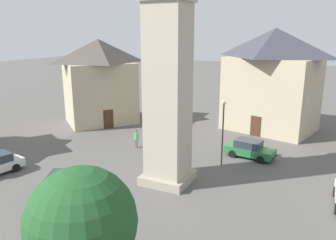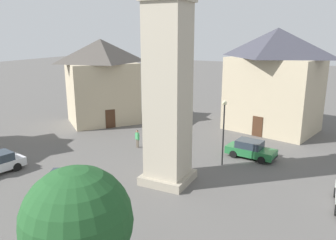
# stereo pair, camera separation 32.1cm
# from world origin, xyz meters

# --- Properties ---
(ground_plane) EXTENTS (200.00, 200.00, 0.00)m
(ground_plane) POSITION_xyz_m (0.00, 0.00, 0.00)
(ground_plane) COLOR #565451
(car_blue_kerb) EXTENTS (4.45, 3.32, 1.53)m
(car_blue_kerb) POSITION_xyz_m (-5.04, 5.31, 0.76)
(car_blue_kerb) COLOR #236B38
(car_blue_kerb) RESTS_ON ground
(car_red_corner) EXTENTS (2.24, 4.32, 1.53)m
(car_red_corner) POSITION_xyz_m (7.29, -4.20, 0.76)
(car_red_corner) COLOR #236B38
(car_red_corner) RESTS_ON ground
(pedestrian) EXTENTS (0.32, 0.54, 1.69)m
(pedestrian) POSITION_xyz_m (5.20, 5.80, 1.01)
(pedestrian) COLOR #706656
(pedestrian) RESTS_ON ground
(tree) EXTENTS (4.07, 4.07, 5.84)m
(tree) POSITION_xyz_m (-11.74, -2.24, 3.79)
(tree) COLOR brown
(tree) RESTS_ON ground
(building_shop_left) EXTENTS (9.02, 10.65, 10.87)m
(building_shop_left) POSITION_xyz_m (16.97, -4.17, 5.54)
(building_shop_left) COLOR tan
(building_shop_left) RESTS_ON ground
(building_terrace_right) EXTENTS (9.97, 9.71, 9.69)m
(building_terrace_right) POSITION_xyz_m (11.32, 14.29, 4.94)
(building_terrace_right) COLOR tan
(building_terrace_right) RESTS_ON ground
(lamp_post) EXTENTS (0.36, 0.36, 5.30)m
(lamp_post) POSITION_xyz_m (4.66, -2.55, 3.52)
(lamp_post) COLOR black
(lamp_post) RESTS_ON ground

